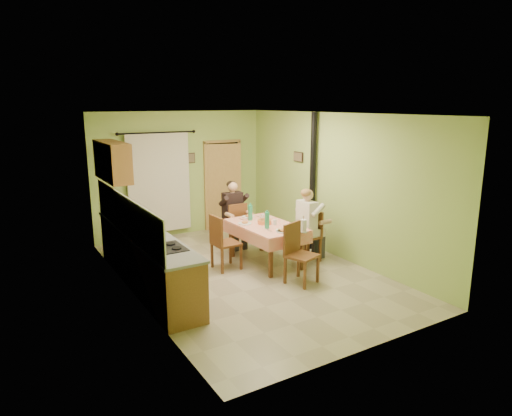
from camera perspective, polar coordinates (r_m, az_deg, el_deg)
floor at (r=8.25m, az=-1.14°, el=-8.15°), size 4.00×6.00×0.01m
room_shell at (r=7.78m, az=-1.20°, el=4.46°), size 4.04×6.04×2.82m
kitchen_run at (r=7.79m, az=-13.66°, el=-6.05°), size 0.64×3.64×1.56m
upper_cabinets at (r=8.67m, az=-17.54°, el=5.61°), size 0.35×1.40×0.70m
curtain at (r=10.26m, az=-12.01°, el=3.12°), size 1.70×0.07×2.22m
doorway at (r=10.93m, az=-4.09°, el=2.85°), size 0.96×0.24×2.15m
dining_table at (r=8.63m, az=1.23°, el=-4.48°), size 1.02×1.63×0.76m
tableware at (r=8.43m, az=1.72°, el=-1.78°), size 0.89×1.61×0.33m
chair_far at (r=9.54m, az=-2.78°, el=-3.34°), size 0.42×0.42×0.98m
chair_near at (r=7.77m, az=5.61°, el=-7.26°), size 0.58×0.58×1.02m
chair_right at (r=8.85m, az=6.50°, el=-4.74°), size 0.43×0.43×0.97m
chair_left at (r=8.39m, az=-3.82°, el=-5.68°), size 0.47×0.47×1.01m
man_far at (r=9.41m, az=-2.86°, el=0.12°), size 0.58×0.47×1.39m
man_right at (r=8.68m, az=6.53°, el=-1.05°), size 0.47×0.59×1.39m
stove_flue at (r=9.46m, az=7.02°, el=1.02°), size 0.24×0.24×2.80m
picture_back at (r=10.54m, az=-8.13°, el=6.21°), size 0.19×0.03×0.23m
picture_right at (r=9.84m, az=5.31°, el=6.39°), size 0.03×0.31×0.21m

